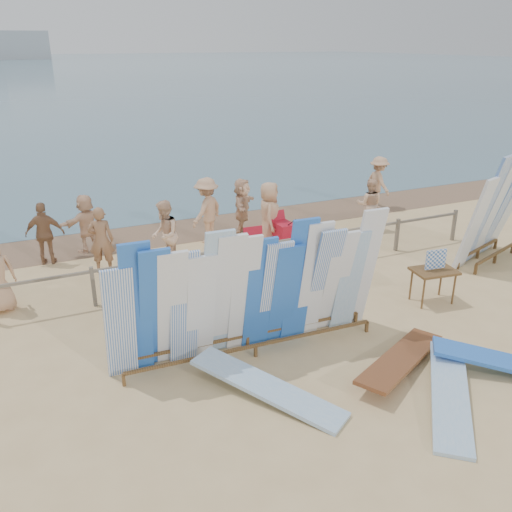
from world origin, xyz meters
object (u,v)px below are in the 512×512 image
flat_board_b (449,400)px  stroller (282,236)px  side_surfboard_rack (493,213)px  beachgoer_3 (207,210)px  main_surfboard_rack (251,295)px  beachgoer_2 (165,235)px  flat_board_d (512,374)px  beachgoer_5 (242,206)px  beachgoer_8 (369,204)px  beachgoer_1 (101,240)px  flat_board_c (401,366)px  beachgoer_11 (86,223)px  beachgoer_9 (378,182)px  beach_chair_left (296,247)px  beach_chair_right (256,250)px  beachgoer_extra_1 (45,234)px  flat_board_a (267,397)px  vendor_table (432,285)px

flat_board_b → stroller: (0.59, 7.01, 0.42)m
side_surfboard_rack → beachgoer_3: size_ratio=1.55×
main_surfboard_rack → beachgoer_2: 4.54m
flat_board_d → beachgoer_5: size_ratio=1.62×
stroller → beachgoer_8: bearing=6.0°
side_surfboard_rack → beachgoer_2: (-7.68, 3.01, -0.43)m
main_surfboard_rack → beachgoer_1: size_ratio=3.07×
main_surfboard_rack → beachgoer_8: 7.76m
beachgoer_3 → flat_board_c: bearing=60.5°
main_surfboard_rack → beachgoer_11: main_surfboard_rack is taller
side_surfboard_rack → beachgoer_9: side_surfboard_rack is taller
beach_chair_left → beachgoer_9: beachgoer_9 is taller
beachgoer_1 → beachgoer_9: 9.67m
beach_chair_left → beach_chair_right: bearing=-170.9°
flat_board_b → beach_chair_right: 6.76m
beach_chair_right → beachgoer_1: (-3.77, 0.79, 0.59)m
beachgoer_extra_1 → stroller: bearing=178.3°
flat_board_a → beachgoer_11: beachgoer_11 is taller
beach_chair_right → beachgoer_11: bearing=150.6°
stroller → beachgoer_9: bearing=22.5°
beach_chair_left → beachgoer_3: size_ratio=0.44×
vendor_table → beachgoer_2: (-4.74, 4.29, 0.46)m
beachgoer_3 → beachgoer_8: bearing=131.8°
beachgoer_8 → beach_chair_right: bearing=46.2°
flat_board_a → beachgoer_2: beachgoer_2 is taller
beach_chair_left → beachgoer_3: 2.73m
flat_board_a → main_surfboard_rack: bearing=43.4°
beachgoer_8 → flat_board_d: bearing=108.4°
stroller → beachgoer_9: size_ratio=0.60×
beachgoer_11 → beachgoer_2: size_ratio=0.91×
flat_board_b → flat_board_d: (1.51, 0.11, 0.00)m
stroller → beachgoer_1: beachgoer_1 is taller
flat_board_a → beachgoer_11: 8.10m
side_surfboard_rack → beachgoer_extra_1: side_surfboard_rack is taller
flat_board_a → beachgoer_3: bearing=45.1°
beachgoer_1 → flat_board_b: bearing=134.8°
flat_board_c → beachgoer_3: size_ratio=1.46×
beach_chair_right → stroller: 0.96m
vendor_table → beach_chair_right: (-2.45, 3.86, -0.16)m
beachgoer_1 → vendor_table: bearing=159.6°
beach_chair_left → beachgoer_11: beachgoer_11 is taller
flat_board_a → flat_board_b: size_ratio=1.00×
main_surfboard_rack → flat_board_a: bearing=-102.1°
beach_chair_right → main_surfboard_rack: bearing=-112.7°
main_surfboard_rack → beachgoer_5: size_ratio=3.08×
flat_board_d → beachgoer_9: 10.07m
stroller → beachgoer_extra_1: 6.11m
vendor_table → flat_board_b: vendor_table is taller
side_surfboard_rack → beachgoer_9: bearing=67.6°
beachgoer_extra_1 → flat_board_a: bearing=124.1°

